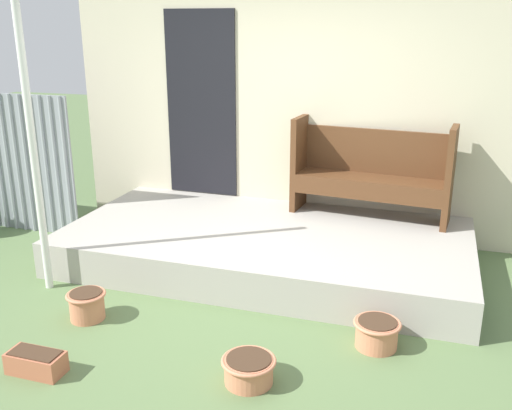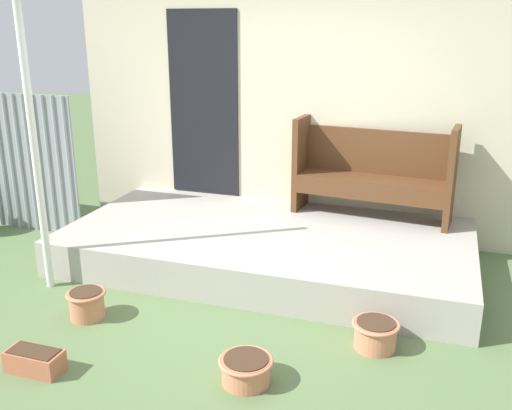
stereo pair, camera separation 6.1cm
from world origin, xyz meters
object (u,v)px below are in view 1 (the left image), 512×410
object	(u,v)px
flower_pot_middle	(249,369)
bench	(371,169)
support_post	(34,154)
planter_box_rect	(36,362)
flower_pot_left	(87,304)
flower_pot_right	(377,332)

from	to	relation	value
flower_pot_middle	bench	bearing A→B (deg)	80.78
support_post	flower_pot_middle	distance (m)	2.49
flower_pot_middle	planter_box_rect	xyz separation A→B (m)	(-1.37, -0.33, -0.02)
flower_pot_left	flower_pot_right	xyz separation A→B (m)	(2.19, 0.27, -0.01)
support_post	planter_box_rect	distance (m)	1.73
support_post	bench	xyz separation A→B (m)	(2.52, 1.82, -0.37)
support_post	planter_box_rect	world-z (taller)	support_post
flower_pot_left	planter_box_rect	world-z (taller)	flower_pot_left
planter_box_rect	flower_pot_right	bearing A→B (deg)	25.51
support_post	planter_box_rect	bearing A→B (deg)	-56.64
flower_pot_left	planter_box_rect	bearing A→B (deg)	-82.86
bench	support_post	bearing A→B (deg)	-138.75
planter_box_rect	flower_pot_left	bearing A→B (deg)	97.14
planter_box_rect	bench	bearing A→B (deg)	58.58
support_post	bench	world-z (taller)	support_post
support_post	bench	size ratio (longest dim) A/B	1.51
bench	flower_pot_right	size ratio (longest dim) A/B	4.68
bench	planter_box_rect	xyz separation A→B (m)	(-1.79, -2.93, -0.75)
bench	flower_pot_middle	size ratio (longest dim) A/B	4.45
bench	flower_pot_right	distance (m)	2.08
support_post	flower_pot_right	xyz separation A→B (m)	(2.83, -0.11, -1.08)
flower_pot_right	bench	bearing A→B (deg)	99.10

